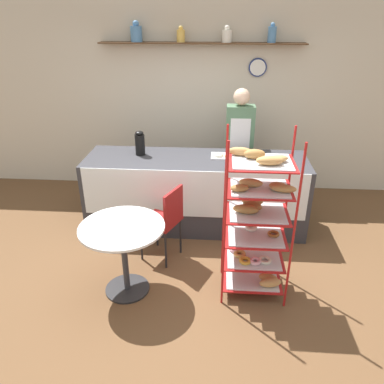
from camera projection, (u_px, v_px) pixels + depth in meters
ground_plane at (190, 271)px, 4.10m from camera, size 14.00×14.00×0.00m
back_wall at (201, 100)px, 5.56m from camera, size 10.00×0.30×2.70m
display_counter at (196, 192)px, 4.81m from camera, size 2.75×0.81×0.93m
pastry_rack at (257, 219)px, 3.48m from camera, size 0.62×0.49×1.65m
person_worker at (239, 144)px, 5.11m from camera, size 0.37×0.23×1.67m
cafe_table at (123, 242)px, 3.58m from camera, size 0.81×0.81×0.75m
cafe_chair at (167, 217)px, 4.08m from camera, size 0.50×0.50×0.88m
coffee_carafe at (140, 143)px, 4.67m from camera, size 0.12×0.12×0.31m
donut_tray_counter at (228, 155)px, 4.66m from camera, size 0.43×0.24×0.05m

